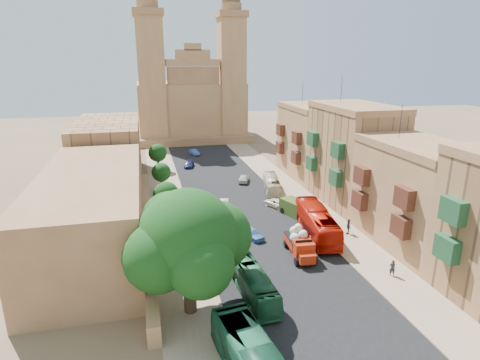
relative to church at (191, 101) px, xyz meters
name	(u,v)px	position (x,y,z in m)	size (l,w,h in m)	color
ground	(319,323)	(0.00, -78.61, -9.52)	(260.00, 260.00, 0.00)	brown
road_surface	(234,198)	(0.00, -48.61, -9.51)	(14.00, 140.00, 0.01)	black
sidewalk_east	(294,193)	(9.50, -48.61, -9.51)	(5.00, 140.00, 0.01)	#8E765D
sidewalk_west	(168,204)	(-9.50, -48.61, -9.51)	(5.00, 140.00, 0.01)	#8E765D
kerb_east	(279,194)	(7.00, -48.61, -9.46)	(0.25, 140.00, 0.12)	#8E765D
kerb_west	(186,202)	(-7.00, -48.61, -9.46)	(0.25, 140.00, 0.12)	#8E765D
townhouse_b	(416,194)	(15.95, -67.61, -3.86)	(9.00, 14.00, 14.90)	#986B44
townhouse_c	(353,154)	(15.95, -53.61, -2.61)	(9.00, 14.00, 17.40)	#A27249
townhouse_d	(312,141)	(15.95, -39.61, -3.36)	(9.00, 14.00, 15.90)	#986B44
west_wall	(148,227)	(-12.50, -58.61, -8.62)	(1.00, 40.00, 1.80)	#986B44
west_building_low	(93,211)	(-18.00, -60.61, -5.32)	(10.00, 28.00, 8.40)	brown
west_building_mid	(109,151)	(-18.00, -34.61, -4.52)	(10.00, 22.00, 10.00)	#A27249
church	(191,101)	(0.00, 0.00, 0.00)	(28.00, 22.50, 36.30)	#986B44
ficus_tree	(189,242)	(-9.41, -74.61, -3.41)	(10.34, 9.51, 10.34)	#35271A
street_tree_a	(174,236)	(-10.00, -66.61, -6.45)	(2.98, 2.98, 4.59)	#35271A
street_tree_b	(166,195)	(-10.00, -54.61, -6.14)	(3.28, 3.28, 5.04)	#35271A
street_tree_c	(161,172)	(-10.00, -42.61, -6.52)	(2.92, 2.92, 4.49)	#35271A
street_tree_d	(158,153)	(-10.00, -30.61, -6.13)	(3.29, 3.29, 5.06)	#35271A
red_truck	(300,243)	(2.70, -67.71, -8.10)	(2.59, 5.64, 3.21)	#AA260D
olive_pickup	(297,209)	(6.47, -57.26, -8.54)	(3.59, 5.24, 1.99)	#3F5620
bus_green_north	(253,283)	(-4.00, -73.69, -8.29)	(2.07, 8.83, 2.46)	#205C38
bus_red_east	(317,222)	(6.50, -63.36, -7.93)	(2.66, 11.39, 3.17)	#BC1606
bus_cream_east	(272,184)	(6.50, -46.72, -8.35)	(1.96, 8.37, 2.33)	beige
car_blue_a	(252,233)	(-1.00, -62.46, -8.92)	(1.41, 3.51, 1.20)	#437CB9
car_white_a	(223,205)	(-2.38, -52.86, -8.85)	(1.40, 4.01, 1.32)	silver
car_cream	(276,203)	(5.00, -53.44, -8.95)	(1.88, 4.07, 1.13)	#F2E1C4
car_dkblue	(189,164)	(-4.20, -29.16, -8.97)	(1.51, 3.72, 1.08)	navy
car_white_b	(244,178)	(3.46, -40.98, -8.87)	(1.53, 3.81, 1.30)	beige
car_blue_b	(194,152)	(-1.94, -19.22, -8.94)	(1.22, 3.49, 1.15)	#3254AB
pedestrian_a	(392,268)	(9.65, -73.58, -8.71)	(0.59, 0.39, 1.61)	#28252A
pedestrian_c	(348,227)	(10.23, -64.00, -8.59)	(1.08, 0.45, 1.85)	#33343B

